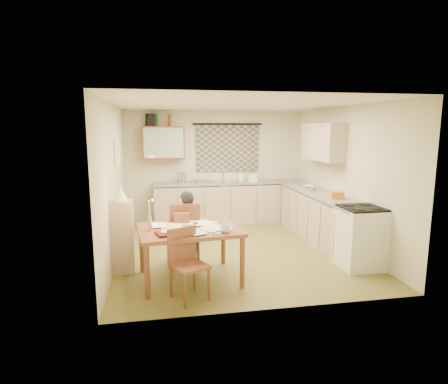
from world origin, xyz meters
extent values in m
cube|color=brown|center=(0.00, 0.00, -0.01)|extent=(4.00, 4.50, 0.02)
cube|color=white|center=(0.00, 0.00, 2.51)|extent=(4.00, 4.50, 0.02)
cube|color=beige|center=(0.00, 2.26, 1.25)|extent=(4.00, 0.02, 2.50)
cube|color=beige|center=(0.00, -2.26, 1.25)|extent=(4.00, 0.02, 2.50)
cube|color=beige|center=(-2.01, 0.00, 1.25)|extent=(0.02, 4.50, 2.50)
cube|color=beige|center=(2.01, 0.00, 1.25)|extent=(0.02, 4.50, 2.50)
cube|color=navy|center=(0.30, 2.22, 1.65)|extent=(1.45, 0.03, 1.05)
cylinder|color=black|center=(0.30, 2.20, 2.20)|extent=(1.60, 0.04, 0.04)
cube|color=maroon|center=(-1.15, 2.08, 1.80)|extent=(0.90, 0.34, 0.70)
cube|color=#99B2A5|center=(-1.15, 1.91, 1.80)|extent=(0.84, 0.02, 0.64)
cube|color=tan|center=(1.83, 0.55, 1.85)|extent=(0.34, 1.30, 0.70)
cube|color=white|center=(-1.97, 0.40, 1.70)|extent=(0.04, 0.50, 0.40)
cube|color=white|center=(-1.95, 0.40, 1.70)|extent=(0.01, 0.42, 0.32)
cube|color=tan|center=(0.26, 1.95, 0.43)|extent=(3.30, 0.60, 0.86)
cube|color=slate|center=(0.26, 1.95, 0.90)|extent=(3.30, 0.62, 0.04)
cube|color=tan|center=(1.70, 0.10, 0.43)|extent=(0.60, 2.95, 0.86)
cube|color=slate|center=(1.70, 0.10, 0.90)|extent=(0.62, 2.95, 0.04)
cube|color=white|center=(1.70, -1.18, 0.46)|extent=(0.61, 0.61, 0.92)
cube|color=black|center=(1.70, -1.18, 0.93)|extent=(0.58, 0.58, 0.03)
cube|color=silver|center=(0.18, 1.95, 0.88)|extent=(0.68, 0.63, 0.10)
cylinder|color=silver|center=(0.18, 2.13, 1.06)|extent=(0.03, 0.03, 0.28)
cube|color=silver|center=(-0.32, 1.95, 0.95)|extent=(0.43, 0.39, 0.06)
cylinder|color=silver|center=(-0.78, 1.95, 1.04)|extent=(0.21, 0.21, 0.24)
cylinder|color=white|center=(0.85, 1.95, 1.00)|extent=(0.29, 0.29, 0.16)
imported|color=white|center=(0.57, 2.00, 1.02)|extent=(0.15, 0.15, 0.21)
imported|color=white|center=(1.70, 0.85, 0.94)|extent=(0.29, 0.29, 0.05)
cube|color=orange|center=(1.70, -0.37, 0.98)|extent=(0.23, 0.18, 0.12)
sphere|color=orange|center=(1.65, 0.50, 0.97)|extent=(0.10, 0.10, 0.10)
cube|color=black|center=(-1.42, 2.08, 2.28)|extent=(0.20, 0.23, 0.26)
cylinder|color=#195926|center=(-1.27, 2.08, 2.28)|extent=(0.08, 0.08, 0.26)
cylinder|color=maroon|center=(-1.01, 2.08, 2.28)|extent=(0.08, 0.08, 0.26)
cube|color=brown|center=(-0.90, -1.19, 0.72)|extent=(1.47, 1.17, 0.05)
cube|color=brown|center=(-0.93, -0.59, 0.49)|extent=(0.46, 0.46, 0.04)
cube|color=brown|center=(-0.93, -0.80, 0.76)|extent=(0.46, 0.04, 0.50)
cube|color=brown|center=(-0.96, -1.81, 0.43)|extent=(0.53, 0.53, 0.04)
cube|color=brown|center=(-1.03, -1.64, 0.67)|extent=(0.38, 0.21, 0.44)
imported|color=black|center=(-0.89, -0.64, 0.59)|extent=(0.48, 0.36, 1.18)
cube|color=tan|center=(-1.84, -0.72, 0.54)|extent=(0.32, 0.30, 1.08)
cone|color=white|center=(-1.84, -0.72, 1.19)|extent=(0.20, 0.20, 0.22)
cube|color=brown|center=(-0.98, -0.95, 0.83)|extent=(0.23, 0.11, 0.16)
imported|color=white|center=(-0.45, -1.50, 0.80)|extent=(0.19, 0.19, 0.11)
imported|color=#790508|center=(-1.35, -1.49, 0.76)|extent=(0.33, 0.37, 0.03)
imported|color=orange|center=(-1.28, -1.33, 0.76)|extent=(0.22, 0.28, 0.02)
cube|color=orange|center=(-1.16, -1.51, 0.77)|extent=(0.13, 0.10, 0.04)
cube|color=black|center=(-0.72, -1.50, 0.76)|extent=(0.13, 0.04, 0.02)
cylinder|color=silver|center=(-1.43, -1.20, 0.84)|extent=(0.07, 0.07, 0.18)
cylinder|color=white|center=(-1.43, -1.21, 1.04)|extent=(0.02, 0.02, 0.22)
sphere|color=#FFCC66|center=(-1.39, -1.21, 1.16)|extent=(0.02, 0.02, 0.02)
cube|color=white|center=(-1.10, -1.40, 0.75)|extent=(0.31, 0.36, 0.00)
cube|color=white|center=(-0.70, -1.44, 0.75)|extent=(0.31, 0.36, 0.00)
cube|color=white|center=(-0.70, -1.41, 0.75)|extent=(0.28, 0.34, 0.00)
cube|color=white|center=(-1.03, -1.43, 0.76)|extent=(0.27, 0.34, 0.00)
cube|color=white|center=(-0.57, -1.42, 0.76)|extent=(0.31, 0.36, 0.00)
cube|color=white|center=(-1.05, -1.41, 0.76)|extent=(0.23, 0.31, 0.00)
cube|color=white|center=(-0.43, -1.28, 0.76)|extent=(0.24, 0.32, 0.00)
cube|color=white|center=(-0.97, -1.27, 0.76)|extent=(0.28, 0.34, 0.00)
cube|color=white|center=(-0.61, -1.14, 0.76)|extent=(0.25, 0.33, 0.00)
cube|color=white|center=(-0.71, -0.90, 0.77)|extent=(0.35, 0.36, 0.00)
cube|color=white|center=(-1.31, -1.02, 0.77)|extent=(0.23, 0.31, 0.00)
cube|color=white|center=(-0.83, -1.47, 0.77)|extent=(0.31, 0.35, 0.00)
cube|color=white|center=(-1.02, -1.40, 0.77)|extent=(0.23, 0.31, 0.00)
cube|color=white|center=(-0.94, -0.96, 0.77)|extent=(0.25, 0.32, 0.00)
cube|color=white|center=(-0.65, -1.08, 0.77)|extent=(0.32, 0.36, 0.00)
cube|color=white|center=(-1.15, -1.33, 0.77)|extent=(0.33, 0.36, 0.00)
cube|color=white|center=(-0.64, -1.39, 0.78)|extent=(0.33, 0.36, 0.00)
cube|color=white|center=(-1.05, -1.44, 0.78)|extent=(0.26, 0.33, 0.00)
cube|color=white|center=(-1.10, -1.11, 0.78)|extent=(0.24, 0.31, 0.00)
camera|label=1|loc=(-1.33, -6.21, 2.12)|focal=30.00mm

